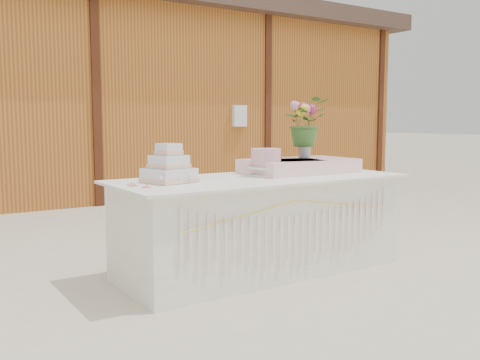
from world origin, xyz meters
The scene contains 9 objects.
ground centered at (0.00, 0.00, 0.00)m, with size 80.00×80.00×0.00m, color beige.
barn centered at (-0.01, 5.99, 1.68)m, with size 12.60×4.60×3.30m.
cake_table centered at (0.00, 0.00, 0.39)m, with size 2.40×1.00×0.77m.
wedding_cake centered at (-0.78, 0.07, 0.87)m, with size 0.38×0.38×0.29m.
pink_cake_stand centered at (0.09, 0.04, 0.90)m, with size 0.32×0.32×0.23m.
satin_runner centered at (0.49, 0.11, 0.83)m, with size 0.97×0.56×0.12m, color #FFCECD.
flower_vase centered at (0.60, 0.17, 0.97)m, with size 0.11×0.11×0.15m, color #AAAAAF.
bouquet centered at (0.60, 0.17, 1.26)m, with size 0.39×0.34×0.43m, color #396528.
loose_flowers centered at (-1.03, 0.05, 0.78)m, with size 0.14×0.34×0.02m, color pink, non-canonical shape.
Camera 1 is at (-2.49, -3.48, 1.23)m, focal length 40.00 mm.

